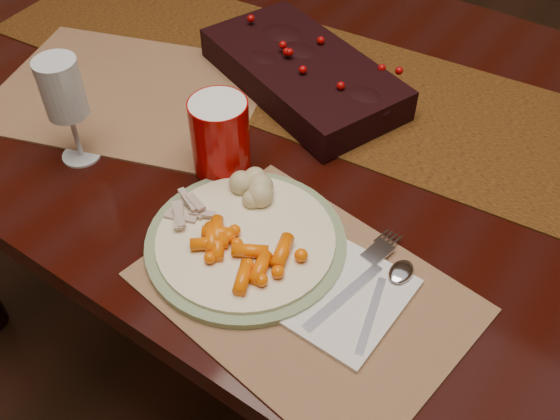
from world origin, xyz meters
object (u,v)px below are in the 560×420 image
Objects in this scene: dinner_plate at (246,241)px; turkey_shreds at (189,212)px; centerpiece at (302,68)px; baby_carrots at (244,245)px; red_cup at (220,136)px; wine_glass at (69,112)px; mashed_potatoes at (254,184)px; napkin at (344,296)px; placemat_main at (305,292)px; dining_table at (349,271)px.

dinner_plate is 3.72× the size of turkey_shreds.
centerpiece is 3.05× the size of baby_carrots.
wine_glass is (-0.20, -0.10, 0.02)m from red_cup.
turkey_shreds is at bearing -118.04° from mashed_potatoes.
placemat_main is at bearing -155.60° from napkin.
wine_glass is (-0.18, -0.35, 0.05)m from centerpiece.
placemat_main is 0.05m from napkin.
dinner_plate is at bearing 122.15° from baby_carrots.
centerpiece is 0.40m from wine_glass.
red_cup reaches higher than mashed_potatoes.
baby_carrots is (0.01, -0.02, 0.02)m from dinner_plate.
centerpiece is 0.38m from dinner_plate.
wine_glass is at bearing 176.52° from turkey_shreds.
napkin is (0.14, -0.32, 0.38)m from dining_table.
napkin is (0.16, 0.00, -0.00)m from dinner_plate.
placemat_main is 0.10m from baby_carrots.
napkin is 0.31m from red_cup.
baby_carrots is (0.00, -0.34, 0.41)m from dining_table.
baby_carrots is at bearing -60.38° from mashed_potatoes.
dinner_plate is at bearing 8.63° from turkey_shreds.
wine_glass reaches higher than dining_table.
baby_carrots is 0.15m from napkin.
mashed_potatoes is at bearing 61.96° from turkey_shreds.
baby_carrots is 1.67× the size of turkey_shreds.
placemat_main is at bearing -73.50° from dining_table.
baby_carrots is 0.71× the size of wine_glass.
mashed_potatoes is at bearing 156.24° from placemat_main.
centerpiece is at bearing 98.95° from turkey_shreds.
turkey_shreds is at bearing -3.48° from wine_glass.
dining_table is 11.09× the size of napkin.
baby_carrots is at bearing -172.00° from placemat_main.
baby_carrots is (-0.10, -0.00, 0.03)m from placemat_main.
mashed_potatoes is (-0.15, 0.09, 0.04)m from placemat_main.
baby_carrots is at bearing -42.32° from red_cup.
dining_table is 0.51m from placemat_main.
mashed_potatoes reaches higher than placemat_main.
centerpiece is (-0.16, 0.04, 0.42)m from dining_table.
dining_table is 10.37× the size of wine_glass.
wine_glass is at bearing -165.82° from mashed_potatoes.
wine_glass is (-0.24, 0.01, 0.06)m from turkey_shreds.
turkey_shreds is 0.13m from red_cup.
mashed_potatoes is 0.09m from red_cup.
mashed_potatoes is 0.59× the size of red_cup.
turkey_shreds reaches higher than dining_table.
turkey_shreds is 0.25m from wine_glass.
placemat_main is 3.24× the size of baby_carrots.
dining_table is at bearing 43.10° from wine_glass.
dinner_plate is 0.09m from turkey_shreds.
napkin is (0.30, -0.35, -0.03)m from centerpiece.
centerpiece reaches higher than napkin.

